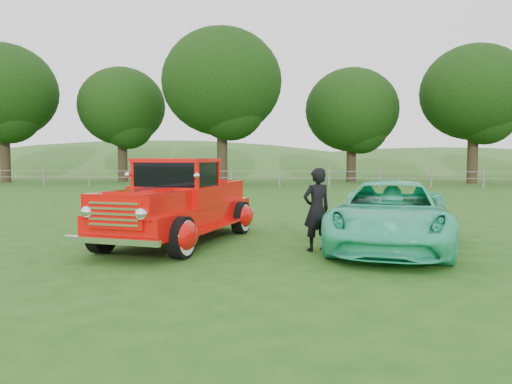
# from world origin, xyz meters

# --- Properties ---
(ground) EXTENTS (140.00, 140.00, 0.00)m
(ground) POSITION_xyz_m (0.00, 0.00, 0.00)
(ground) COLOR #1F4A13
(ground) RESTS_ON ground
(distant_hills) EXTENTS (116.00, 60.00, 18.00)m
(distant_hills) POSITION_xyz_m (-4.08, 59.46, -4.55)
(distant_hills) COLOR #2D5B21
(distant_hills) RESTS_ON ground
(fence_line) EXTENTS (48.00, 0.12, 1.20)m
(fence_line) POSITION_xyz_m (0.00, 22.00, 0.60)
(fence_line) COLOR slate
(fence_line) RESTS_ON ground
(tree_far_west) EXTENTS (7.60, 7.60, 9.93)m
(tree_far_west) POSITION_xyz_m (-20.00, 26.00, 6.49)
(tree_far_west) COLOR #312418
(tree_far_west) RESTS_ON ground
(tree_mid_west) EXTENTS (6.40, 6.40, 8.46)m
(tree_mid_west) POSITION_xyz_m (-12.00, 28.00, 5.55)
(tree_mid_west) COLOR #312418
(tree_mid_west) RESTS_ON ground
(tree_near_west) EXTENTS (8.00, 8.00, 10.42)m
(tree_near_west) POSITION_xyz_m (-4.00, 25.00, 6.80)
(tree_near_west) COLOR #312418
(tree_near_west) RESTS_ON ground
(tree_near_east) EXTENTS (6.80, 6.80, 8.33)m
(tree_near_east) POSITION_xyz_m (5.00, 29.00, 5.25)
(tree_near_east) COLOR #312418
(tree_near_east) RESTS_ON ground
(tree_mid_east) EXTENTS (7.20, 7.20, 9.44)m
(tree_mid_east) POSITION_xyz_m (13.00, 27.00, 6.17)
(tree_mid_east) COLOR #312418
(tree_mid_east) RESTS_ON ground
(red_pickup) EXTENTS (3.03, 5.25, 1.78)m
(red_pickup) POSITION_xyz_m (-1.32, 1.92, 0.80)
(red_pickup) COLOR black
(red_pickup) RESTS_ON ground
(teal_sedan) EXTENTS (3.18, 5.15, 1.33)m
(teal_sedan) POSITION_xyz_m (3.04, 1.67, 0.67)
(teal_sedan) COLOR #32CA96
(teal_sedan) RESTS_ON ground
(man) EXTENTS (0.70, 0.62, 1.60)m
(man) POSITION_xyz_m (1.56, 1.24, 0.80)
(man) COLOR black
(man) RESTS_ON ground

